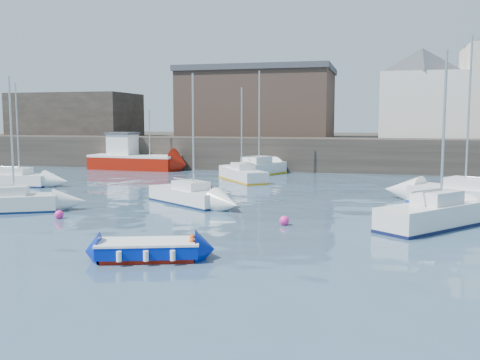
% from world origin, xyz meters
% --- Properties ---
extents(water, '(220.00, 220.00, 0.00)m').
position_xyz_m(water, '(0.00, 0.00, 0.00)').
color(water, '#2D4760').
rests_on(water, ground).
extents(quay_wall, '(90.00, 5.00, 3.00)m').
position_xyz_m(quay_wall, '(0.00, 35.00, 1.50)').
color(quay_wall, '#28231E').
rests_on(quay_wall, ground).
extents(land_strip, '(90.00, 32.00, 2.80)m').
position_xyz_m(land_strip, '(0.00, 53.00, 1.40)').
color(land_strip, '#28231E').
rests_on(land_strip, ground).
extents(bldg_east_d, '(11.14, 11.14, 8.95)m').
position_xyz_m(bldg_east_d, '(11.00, 41.50, 7.36)').
color(bldg_east_d, white).
rests_on(bldg_east_d, land_strip).
extents(warehouse, '(16.40, 10.40, 7.60)m').
position_xyz_m(warehouse, '(-6.00, 43.00, 6.62)').
color(warehouse, '#3D2D26').
rests_on(warehouse, land_strip).
extents(bldg_west, '(14.00, 8.00, 5.00)m').
position_xyz_m(bldg_west, '(-28.00, 42.00, 5.30)').
color(bldg_west, '#353028').
rests_on(bldg_west, land_strip).
extents(blue_dinghy, '(3.65, 2.45, 0.64)m').
position_xyz_m(blue_dinghy, '(-0.31, 0.98, 0.36)').
color(blue_dinghy, '#8E1105').
rests_on(blue_dinghy, ground).
extents(fishing_boat, '(8.74, 3.80, 5.65)m').
position_xyz_m(fishing_boat, '(-15.68, 31.52, 1.09)').
color(fishing_boat, '#8E1105').
rests_on(fishing_boat, ground).
extents(sailboat_a, '(5.43, 3.88, 6.81)m').
position_xyz_m(sailboat_a, '(-11.27, 7.81, 0.48)').
color(sailboat_a, white).
rests_on(sailboat_a, ground).
extents(sailboat_b, '(5.56, 4.66, 7.15)m').
position_xyz_m(sailboat_b, '(-3.18, 12.76, 0.47)').
color(sailboat_b, white).
rests_on(sailboat_b, ground).
extents(sailboat_c, '(5.09, 5.63, 7.60)m').
position_xyz_m(sailboat_c, '(9.40, 9.00, 0.58)').
color(sailboat_c, white).
rests_on(sailboat_c, ground).
extents(sailboat_d, '(7.36, 5.53, 9.13)m').
position_xyz_m(sailboat_d, '(12.26, 15.59, 0.55)').
color(sailboat_d, white).
rests_on(sailboat_d, ground).
extents(sailboat_e, '(5.67, 2.02, 7.22)m').
position_xyz_m(sailboat_e, '(-18.13, 17.45, 0.47)').
color(sailboat_e, white).
rests_on(sailboat_e, ground).
extents(sailboat_f, '(4.65, 5.48, 7.15)m').
position_xyz_m(sailboat_f, '(-2.89, 24.39, 0.50)').
color(sailboat_f, white).
rests_on(sailboat_f, ground).
extents(sailboat_h, '(4.71, 7.17, 8.82)m').
position_xyz_m(sailboat_h, '(-3.12, 29.04, 0.57)').
color(sailboat_h, white).
rests_on(sailboat_h, ground).
extents(buoy_near, '(0.42, 0.42, 0.42)m').
position_xyz_m(buoy_near, '(-7.54, 6.89, 0.00)').
color(buoy_near, '#FF2890').
rests_on(buoy_near, ground).
extents(buoy_mid, '(0.44, 0.44, 0.44)m').
position_xyz_m(buoy_mid, '(3.07, 7.99, 0.00)').
color(buoy_mid, '#FF2890').
rests_on(buoy_mid, ground).
extents(buoy_far, '(0.39, 0.39, 0.39)m').
position_xyz_m(buoy_far, '(-3.89, 18.81, 0.00)').
color(buoy_far, '#FF2890').
rests_on(buoy_far, ground).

